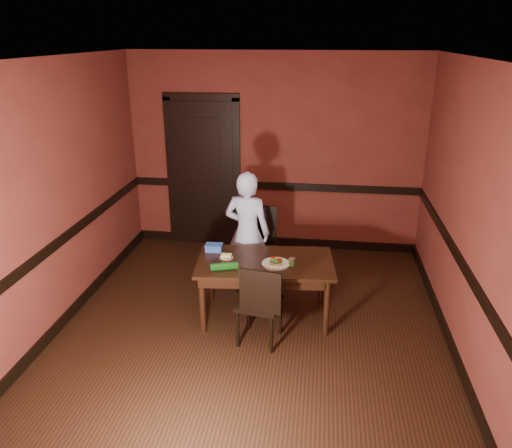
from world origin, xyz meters
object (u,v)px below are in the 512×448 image
(dining_table, at_px, (265,289))
(person, at_px, (247,233))
(chair_far, at_px, (256,249))
(sauce_jar, at_px, (292,262))
(food_tub, at_px, (214,248))
(cheese_saucer, at_px, (226,257))
(chair_near, at_px, (260,302))
(sandwich_plate, at_px, (276,263))

(dining_table, relative_size, person, 0.97)
(chair_far, distance_m, sauce_jar, 0.92)
(sauce_jar, bearing_deg, food_tub, 163.77)
(dining_table, distance_m, cheese_saucer, 0.55)
(person, height_order, cheese_saucer, person)
(cheese_saucer, bearing_deg, person, 77.02)
(chair_near, xyz_separation_m, food_tub, (-0.59, 0.63, 0.27))
(chair_far, distance_m, person, 0.28)
(chair_far, bearing_deg, dining_table, -73.09)
(dining_table, bearing_deg, cheese_saucer, 173.08)
(sandwich_plate, bearing_deg, cheese_saucer, 171.09)
(cheese_saucer, bearing_deg, chair_near, -48.07)
(sandwich_plate, relative_size, cheese_saucer, 2.01)
(dining_table, relative_size, sandwich_plate, 4.90)
(chair_far, xyz_separation_m, sauce_jar, (0.47, -0.76, 0.22))
(chair_far, height_order, sandwich_plate, chair_far)
(cheese_saucer, bearing_deg, chair_far, 71.33)
(chair_near, relative_size, sauce_jar, 10.70)
(dining_table, xyz_separation_m, food_tub, (-0.59, 0.18, 0.37))
(chair_far, height_order, cheese_saucer, chair_far)
(chair_near, height_order, sandwich_plate, chair_near)
(chair_far, xyz_separation_m, cheese_saucer, (-0.23, -0.68, 0.20))
(chair_far, bearing_deg, sauce_jar, -56.56)
(cheese_saucer, distance_m, food_tub, 0.24)
(person, relative_size, cheese_saucer, 10.11)
(chair_near, xyz_separation_m, person, (-0.28, 1.05, 0.30))
(sauce_jar, xyz_separation_m, cheese_saucer, (-0.70, 0.08, -0.02))
(sauce_jar, bearing_deg, chair_near, -126.91)
(sandwich_plate, xyz_separation_m, food_tub, (-0.71, 0.25, 0.02))
(sauce_jar, bearing_deg, chair_far, 121.81)
(dining_table, distance_m, chair_near, 0.46)
(sandwich_plate, bearing_deg, person, 120.72)
(sandwich_plate, xyz_separation_m, sauce_jar, (0.16, 0.00, 0.02))
(sauce_jar, distance_m, cheese_saucer, 0.70)
(dining_table, height_order, sauce_jar, sauce_jar)
(chair_near, height_order, sauce_jar, chair_near)
(dining_table, bearing_deg, food_tub, 157.50)
(person, xyz_separation_m, sandwich_plate, (0.40, -0.67, -0.04))
(chair_far, xyz_separation_m, chair_near, (0.19, -1.14, -0.05))
(sandwich_plate, bearing_deg, sauce_jar, 0.17)
(cheese_saucer, bearing_deg, dining_table, -1.60)
(chair_near, height_order, food_tub, chair_near)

